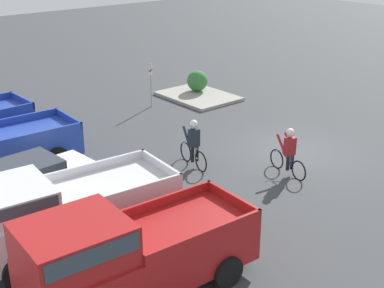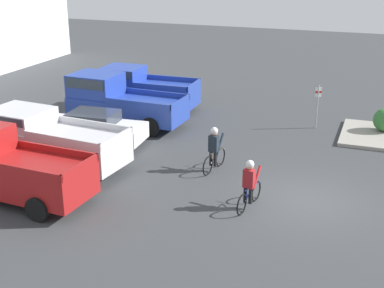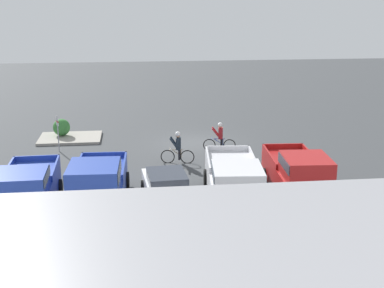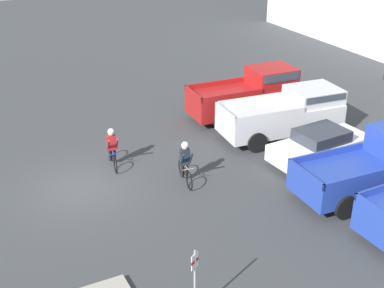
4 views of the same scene
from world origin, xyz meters
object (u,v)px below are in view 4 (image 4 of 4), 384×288
object	(u,v)px
pickup_truck_1	(288,112)
cyclist_0	(185,162)
pickup_truck_0	(251,93)
pickup_truck_2	(380,161)
sedan_0	(320,146)
cyclist_1	(112,147)
fire_lane_sign	(195,276)

from	to	relation	value
pickup_truck_1	cyclist_0	bearing A→B (deg)	-73.32
pickup_truck_0	pickup_truck_2	xyz separation A→B (m)	(8.40, 0.26, 0.03)
sedan_0	cyclist_1	distance (m)	8.49
pickup_truck_2	cyclist_1	xyz separation A→B (m)	(-6.34, -8.13, -0.37)
sedan_0	fire_lane_sign	world-z (taller)	fire_lane_sign
pickup_truck_1	cyclist_1	xyz separation A→B (m)	(-0.75, -8.07, -0.29)
cyclist_0	cyclist_1	bearing A→B (deg)	-141.62
pickup_truck_1	cyclist_0	xyz separation A→B (m)	(1.81, -6.04, -0.25)
pickup_truck_1	pickup_truck_2	world-z (taller)	pickup_truck_2
pickup_truck_1	sedan_0	xyz separation A→B (m)	(2.77, -0.34, -0.40)
cyclist_1	cyclist_0	bearing A→B (deg)	38.38
pickup_truck_0	sedan_0	bearing A→B (deg)	-1.53
sedan_0	pickup_truck_2	bearing A→B (deg)	8.18
sedan_0	pickup_truck_2	size ratio (longest dim) A/B	0.80
pickup_truck_1	cyclist_1	bearing A→B (deg)	-95.29
cyclist_1	sedan_0	bearing A→B (deg)	65.54
sedan_0	pickup_truck_2	world-z (taller)	pickup_truck_2
sedan_0	cyclist_1	world-z (taller)	cyclist_1
pickup_truck_2	cyclist_1	size ratio (longest dim) A/B	3.07
sedan_0	cyclist_0	distance (m)	5.78
pickup_truck_1	fire_lane_sign	bearing A→B (deg)	-47.15
cyclist_0	fire_lane_sign	size ratio (longest dim) A/B	0.86
cyclist_0	cyclist_1	distance (m)	3.26
pickup_truck_1	fire_lane_sign	xyz separation A→B (m)	(8.28, -8.93, 0.12)
sedan_0	cyclist_0	size ratio (longest dim) A/B	2.53
pickup_truck_2	cyclist_0	bearing A→B (deg)	-121.77
pickup_truck_1	fire_lane_sign	world-z (taller)	pickup_truck_1
pickup_truck_2	pickup_truck_1	bearing A→B (deg)	-179.36
sedan_0	cyclist_0	bearing A→B (deg)	-99.53
pickup_truck_1	fire_lane_sign	size ratio (longest dim) A/B	2.76
fire_lane_sign	cyclist_1	bearing A→B (deg)	174.55
pickup_truck_2	cyclist_0	world-z (taller)	pickup_truck_2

